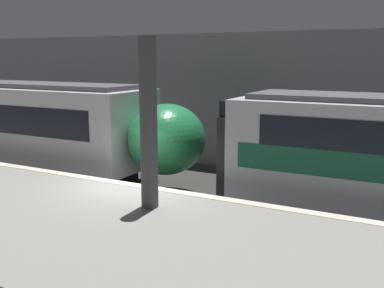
{
  "coord_description": "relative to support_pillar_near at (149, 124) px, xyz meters",
  "views": [
    {
      "loc": [
        6.6,
        -9.38,
        4.38
      ],
      "look_at": [
        1.12,
        1.05,
        2.12
      ],
      "focal_mm": 42.0,
      "sensor_mm": 36.0,
      "label": 1
    }
  ],
  "objects": [
    {
      "name": "support_pillar_near",
      "position": [
        0.0,
        0.0,
        0.0
      ],
      "size": [
        0.38,
        0.38,
        3.7
      ],
      "color": "#47474C",
      "rests_on": "platform"
    },
    {
      "name": "platform",
      "position": [
        -1.35,
        -1.31,
        -2.42
      ],
      "size": [
        40.0,
        5.39,
        1.15
      ],
      "color": "gray",
      "rests_on": "ground"
    },
    {
      "name": "ground_plane",
      "position": [
        -1.35,
        1.39,
        -2.99
      ],
      "size": [
        120.0,
        120.0,
        0.0
      ],
      "primitive_type": "plane",
      "color": "#33302D"
    },
    {
      "name": "station_rear_barrier",
      "position": [
        -1.35,
        8.53,
        -0.31
      ],
      "size": [
        50.0,
        0.15,
        5.35
      ],
      "color": "gray",
      "rests_on": "ground"
    }
  ]
}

